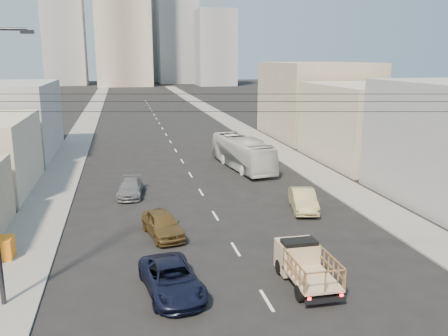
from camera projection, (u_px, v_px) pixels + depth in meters
name	position (u px, v px, depth m)	size (l,w,h in m)	color
ground	(281.00, 324.00, 19.51)	(420.00, 420.00, 0.00)	black
sidewalk_left	(89.00, 119.00, 83.68)	(3.50, 180.00, 0.12)	gray
sidewalk_right	(219.00, 115.00, 88.52)	(3.50, 180.00, 0.12)	gray
lane_dashes	(164.00, 131.00, 69.94)	(0.15, 104.00, 0.01)	silver
flatbed_pickup	(305.00, 262.00, 22.80)	(1.95, 4.41, 1.90)	tan
navy_pickup	(172.00, 279.00, 21.94)	(2.36, 5.12, 1.42)	black
city_bus	(242.00, 153.00, 46.57)	(2.59, 11.06, 3.08)	silver
sedan_brown	(163.00, 224.00, 28.96)	(1.81, 4.50, 1.53)	brown
sedan_tan	(303.00, 200.00, 33.89)	(1.61, 4.62, 1.52)	tan
sedan_grey	(130.00, 188.00, 37.37)	(1.82, 4.48, 1.30)	slate
overhead_wires	(275.00, 102.00, 18.89)	(23.01, 5.02, 0.72)	black
bldg_right_mid	(373.00, 123.00, 49.25)	(11.00, 14.00, 8.00)	#C1B69C
bldg_right_far	(317.00, 100.00, 64.35)	(12.00, 16.00, 10.00)	tan
high_rise_tower	(122.00, 3.00, 173.56)	(20.00, 20.00, 60.00)	gray
midrise_ne	(177.00, 34.00, 194.65)	(16.00, 16.00, 40.00)	#919499
midrise_nw	(65.00, 40.00, 181.51)	(15.00, 15.00, 34.00)	#919499
midrise_back	(146.00, 30.00, 205.99)	(18.00, 18.00, 44.00)	#98989B
midrise_east	(215.00, 48.00, 179.47)	(14.00, 14.00, 28.00)	#919499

